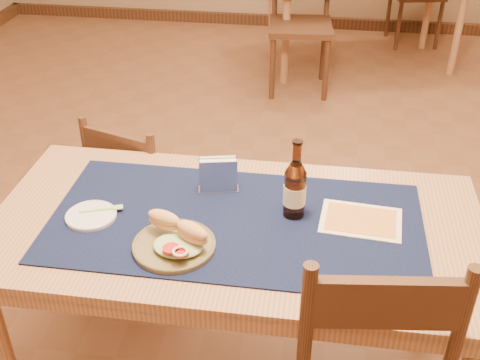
# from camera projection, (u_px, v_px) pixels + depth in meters

# --- Properties ---
(main_table) EXTENTS (1.60, 0.80, 0.75)m
(main_table) POSITION_uv_depth(u_px,v_px,m) (236.00, 243.00, 1.99)
(main_table) COLOR tan
(main_table) RESTS_ON ground
(placemat) EXTENTS (1.20, 0.60, 0.01)m
(placemat) POSITION_uv_depth(u_px,v_px,m) (235.00, 222.00, 1.94)
(placemat) COLOR #101B3C
(placemat) RESTS_ON main_table
(baseboard) EXTENTS (6.00, 7.00, 0.10)m
(baseboard) POSITION_uv_depth(u_px,v_px,m) (261.00, 240.00, 2.99)
(baseboard) COLOR #4A2D1A
(baseboard) RESTS_ON ground
(chair_main_far) EXTENTS (0.48, 0.48, 0.83)m
(chair_main_far) POSITION_uv_depth(u_px,v_px,m) (143.00, 193.00, 2.66)
(chair_main_far) COLOR #4A2D1A
(chair_main_far) RESTS_ON ground
(chair_back_near) EXTENTS (0.49, 0.49, 0.99)m
(chair_back_near) POSITION_uv_depth(u_px,v_px,m) (300.00, 21.00, 4.42)
(chair_back_near) COLOR #4A2D1A
(chair_back_near) RESTS_ON ground
(sandwich_plate) EXTENTS (0.25, 0.25, 0.10)m
(sandwich_plate) POSITION_uv_depth(u_px,v_px,m) (176.00, 241.00, 1.81)
(sandwich_plate) COLOR brown
(sandwich_plate) RESTS_ON placemat
(side_plate) EXTENTS (0.17, 0.17, 0.01)m
(side_plate) POSITION_uv_depth(u_px,v_px,m) (91.00, 215.00, 1.95)
(side_plate) COLOR silver
(side_plate) RESTS_ON placemat
(fork) EXTENTS (0.14, 0.07, 0.00)m
(fork) POSITION_uv_depth(u_px,v_px,m) (105.00, 209.00, 1.97)
(fork) COLOR #91D977
(fork) RESTS_ON side_plate
(beer_bottle) EXTENTS (0.07, 0.07, 0.27)m
(beer_bottle) POSITION_uv_depth(u_px,v_px,m) (295.00, 188.00, 1.92)
(beer_bottle) COLOR #4D220D
(beer_bottle) RESTS_ON placemat
(napkin_holder) EXTENTS (0.15, 0.08, 0.12)m
(napkin_holder) POSITION_uv_depth(u_px,v_px,m) (218.00, 175.00, 2.06)
(napkin_holder) COLOR silver
(napkin_holder) RESTS_ON placemat
(menu_card) EXTENTS (0.27, 0.21, 0.01)m
(menu_card) POSITION_uv_depth(u_px,v_px,m) (361.00, 220.00, 1.94)
(menu_card) COLOR #F4E4B9
(menu_card) RESTS_ON placemat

